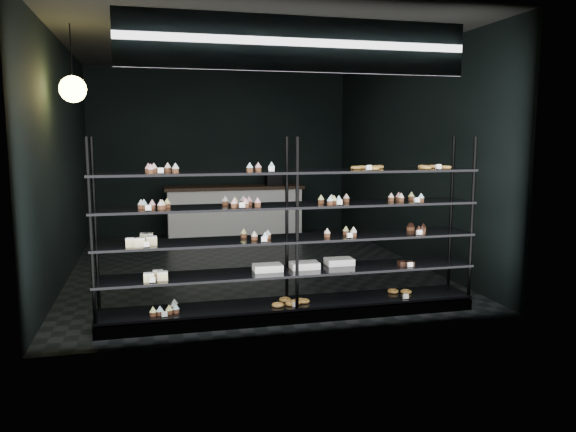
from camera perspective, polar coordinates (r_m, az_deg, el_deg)
The scene contains 5 objects.
room at distance 8.18m, azimuth -4.20°, elevation 5.88°, with size 5.01×6.01×3.20m.
display_shelf at distance 5.92m, azimuth 0.13°, elevation -4.42°, with size 4.00×0.50×1.91m.
signage at distance 5.37m, azimuth 1.16°, elevation 17.06°, with size 3.30×0.05×0.50m.
pendant_lamp at distance 7.06m, azimuth -21.02°, elevation 11.95°, with size 0.30×0.30×0.88m.
service_counter at distance 10.76m, azimuth -5.41°, elevation 0.53°, with size 2.61×0.65×1.23m.
Camera 1 is at (-1.37, -8.06, 1.91)m, focal length 35.00 mm.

